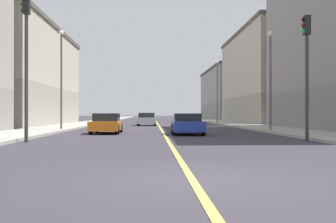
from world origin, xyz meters
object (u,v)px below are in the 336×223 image
Objects in this scene: traffic_light_right_near at (26,48)px; car_orange at (107,124)px; street_lamp_right_near at (61,69)px; car_silver at (147,119)px; building_left_mid at (274,78)px; street_lamp_left_far at (217,85)px; traffic_light_left_near at (307,60)px; building_right_midblock at (12,76)px; building_left_far at (233,94)px; car_blue at (187,124)px; street_lamp_left_near at (270,70)px.

traffic_light_right_near is 1.54× the size of car_orange.
street_lamp_right_near is 14.71m from car_silver.
building_left_mid is 8.79m from street_lamp_left_far.
car_silver is at bearing -148.65° from building_left_mid.
building_right_midblock is at bearing 131.47° from traffic_light_left_near.
traffic_light_right_near is at bearing -122.40° from building_left_mid.
building_left_far reaches higher than car_orange.
street_lamp_left_far is (13.88, 31.52, 0.49)m from traffic_light_right_near.
car_silver reaches higher than car_blue.
street_lamp_left_near reaches higher than car_blue.
building_right_midblock is at bearing 132.72° from car_blue.
traffic_light_left_near is at bearing -37.96° from car_orange.
building_right_midblock is at bearing 178.24° from car_silver.
car_blue is at bearing -104.42° from building_left_far.
traffic_light_right_near is 0.92× the size of street_lamp_right_near.
traffic_light_right_near is 0.98× the size of street_lamp_left_near.
building_right_midblock is at bearing 124.93° from car_orange.
traffic_light_left_near is (21.96, -24.85, -1.42)m from building_right_midblock.
traffic_light_left_near is 9.15m from street_lamp_left_near.
traffic_light_right_near is 1.68× the size of car_silver.
car_blue is (7.87, 6.47, -3.64)m from traffic_light_right_near.
building_left_mid is 0.95× the size of building_right_midblock.
street_lamp_left_near reaches higher than traffic_light_right_near.
street_lamp_left_near is 1.58× the size of car_blue.
street_lamp_left_near is (-8.11, -52.29, -0.73)m from building_left_far.
traffic_light_left_near is 0.80× the size of street_lamp_right_near.
car_blue is (-14.11, -28.18, -5.42)m from building_left_mid.
street_lamp_right_near reaches higher than car_orange.
street_lamp_right_near is 1.68× the size of car_orange.
building_left_mid is at bearing -90.00° from building_left_far.
street_lamp_left_far is 1.78× the size of car_blue.
building_left_far is at bearing 70.29° from traffic_light_right_near.
car_silver is at bearing 81.67° from car_orange.
car_blue is (-6.00, -2.61, -3.68)m from street_lamp_left_near.
street_lamp_left_far is at bearing 66.23° from traffic_light_right_near.
traffic_light_left_near is at bearing -72.50° from car_silver.
building_left_far is (-0.00, 26.71, -1.01)m from building_left_mid.
car_blue is (-6.00, -25.05, -4.14)m from street_lamp_left_far.
traffic_light_left_near is 1.47× the size of car_silver.
building_right_midblock reaches higher than traffic_light_left_near.
building_left_far is 52.92m from street_lamp_left_near.
building_right_midblock is 3.15× the size of street_lamp_left_far.
street_lamp_left_far reaches higher than car_silver.
street_lamp_right_near is 0.95× the size of street_lamp_left_far.
building_left_far is 62.06m from traffic_light_left_near.
traffic_light_right_near is at bearing -69.90° from building_right_midblock.
building_left_far is at bearing 65.53° from car_silver.
building_right_midblock is at bearing -163.81° from street_lamp_left_far.
traffic_light_right_near is at bearing -180.00° from traffic_light_left_near.
car_silver is (-7.69, 24.41, -3.14)m from traffic_light_left_near.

